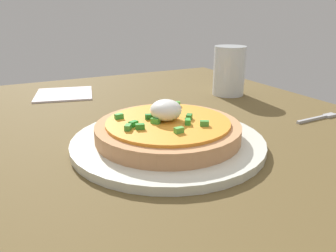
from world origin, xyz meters
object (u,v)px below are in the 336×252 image
object	(u,v)px
cup_near	(229,73)
napkin	(64,94)
pizza	(168,129)
plate	(168,142)
fork	(320,117)

from	to	relation	value
cup_near	napkin	distance (cm)	41.29
pizza	napkin	distance (cm)	41.24
plate	cup_near	size ratio (longest dim) A/B	2.53
cup_near	napkin	size ratio (longest dim) A/B	0.88
plate	pizza	xyz separation A→B (cm)	(-0.03, -0.01, 2.18)
cup_near	fork	xyz separation A→B (cm)	(23.90, 4.50, -5.12)
cup_near	fork	distance (cm)	24.85
fork	napkin	bearing A→B (deg)	132.85
plate	napkin	bearing A→B (deg)	-167.66
plate	fork	bearing A→B (deg)	87.32
pizza	cup_near	world-z (taller)	cup_near
pizza	fork	xyz separation A→B (cm)	(1.55, 32.58, -2.56)
cup_near	plate	bearing A→B (deg)	-51.43
cup_near	pizza	bearing A→B (deg)	-51.48
pizza	cup_near	size ratio (longest dim) A/B	1.90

